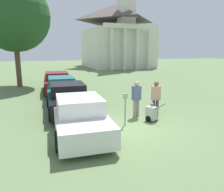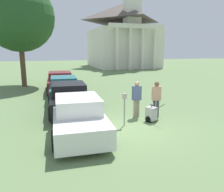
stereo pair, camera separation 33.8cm
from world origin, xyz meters
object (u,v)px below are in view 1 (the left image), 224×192
Objects in this scene: parked_car_black at (68,99)px; person_worker at (136,97)px; parking_meter at (125,103)px; church at (117,33)px; person_supervisor at (156,97)px; parked_car_teal at (61,90)px; equipment_cart at (151,113)px; parked_car_maroon at (57,83)px; parked_car_white at (79,116)px.

parked_car_black is 3.66m from person_worker.
church is at bearing 70.18° from parking_meter.
church reaches higher than person_worker.
parking_meter is 0.81× the size of person_supervisor.
parking_meter is (2.05, -2.99, 0.28)m from parked_car_black.
parked_car_teal is 5.13× the size of equipment_cart.
church is (13.40, 25.67, 5.59)m from parked_car_teal.
parked_car_maroon is (0.00, 6.00, 0.01)m from parked_car_black.
equipment_cart is at bearing -37.15° from parked_car_black.
parked_car_white is at bearing 18.53° from person_worker.
parked_car_white is 2.75× the size of person_supervisor.
parked_car_teal is 1.02× the size of parked_car_maroon.
parking_meter is (2.05, -5.82, 0.27)m from parked_car_teal.
parked_car_maroon is 9.22m from parking_meter.
parked_car_maroon reaches higher than parking_meter.
person_worker is 1.78× the size of equipment_cart.
parked_car_teal is 0.20× the size of church.
person_worker is at bearing -55.19° from parked_car_teal.
parked_car_white is 3.42× the size of parking_meter.
parked_car_black is 2.84m from parked_car_teal.
parked_car_teal is at bearing -117.56° from church.
parking_meter is 0.06× the size of church.
parking_meter is at bearing -67.93° from parked_car_teal.
church is at bearing 67.53° from parked_car_black.
person_worker is at bearing -108.74° from church.
parked_car_white is at bearing -87.31° from parked_car_maroon.
parked_car_maroon is at bearing 91.27° from equipment_cart.
equipment_cart is (3.42, -8.85, -0.33)m from parked_car_maroon.
parked_car_black is 6.00m from parked_car_maroon.
parked_car_black is 0.95× the size of parked_car_maroon.
parked_car_teal is 5.73m from person_worker.
person_worker reaches higher than parked_car_white.
parked_car_black reaches higher than parked_car_white.
parked_car_maroon is 8.57m from person_worker.
parked_car_maroon is at bearing 102.85° from parking_meter.
parked_car_black is 3.63m from parking_meter.
parked_car_black is at bearing -12.70° from person_supervisor.
equipment_cart is at bearing -66.18° from parked_car_maroon.
person_worker is at bearing 24.22° from parked_car_white.
parked_car_teal is 2.88× the size of person_supervisor.
equipment_cart is (3.42, -5.69, -0.33)m from parked_car_teal.
parked_car_maroon is 0.20× the size of church.
parked_car_white is 0.95× the size of parked_car_teal.
parking_meter is (2.05, 0.23, 0.30)m from parked_car_white.
church reaches higher than parking_meter.
parked_car_white reaches higher than equipment_cart.
parked_car_black is 31.99m from church.
parking_meter is 1.50m from equipment_cart.
parked_car_black is at bearing -115.17° from church.
church is at bearing 69.80° from parked_car_white.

